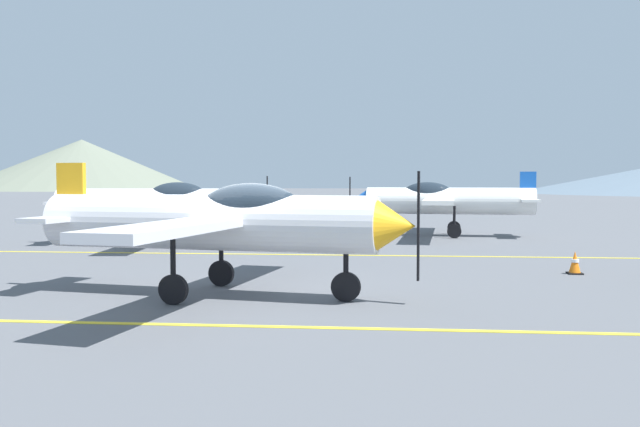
{
  "coord_description": "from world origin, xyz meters",
  "views": [
    {
      "loc": [
        3.02,
        -13.75,
        2.38
      ],
      "look_at": [
        0.76,
        10.0,
        1.2
      ],
      "focal_mm": 36.99,
      "sensor_mm": 36.0,
      "label": 1
    }
  ],
  "objects": [
    {
      "name": "ground_plane",
      "position": [
        0.0,
        0.0,
        0.0
      ],
      "size": [
        400.0,
        400.0,
        0.0
      ],
      "primitive_type": "plane",
      "color": "#54565B"
    },
    {
      "name": "apron_line_near",
      "position": [
        0.0,
        -3.25,
        0.01
      ],
      "size": [
        80.0,
        0.16,
        0.01
      ],
      "primitive_type": "cube",
      "color": "yellow",
      "rests_on": "ground_plane"
    },
    {
      "name": "apron_line_far",
      "position": [
        0.0,
        7.22,
        0.01
      ],
      "size": [
        80.0,
        0.16,
        0.01
      ],
      "primitive_type": "cube",
      "color": "yellow",
      "rests_on": "ground_plane"
    },
    {
      "name": "airplane_near",
      "position": [
        -0.28,
        -0.45,
        1.56
      ],
      "size": [
        8.11,
        9.28,
        2.78
      ],
      "color": "silver",
      "rests_on": "ground_plane"
    },
    {
      "name": "airplane_mid",
      "position": [
        -5.36,
        10.54,
        1.56
      ],
      "size": [
        8.08,
        9.29,
        2.78
      ],
      "color": "silver",
      "rests_on": "ground_plane"
    },
    {
      "name": "airplane_far",
      "position": [
        5.59,
        15.11,
        1.56
      ],
      "size": [
        8.08,
        9.29,
        2.78
      ],
      "color": "white",
      "rests_on": "ground_plane"
    },
    {
      "name": "traffic_cone_side",
      "position": [
        7.92,
        3.53,
        0.29
      ],
      "size": [
        0.36,
        0.36,
        0.59
      ],
      "color": "black",
      "rests_on": "ground_plane"
    },
    {
      "name": "hill_left",
      "position": [
        -77.48,
        156.53,
        6.75
      ],
      "size": [
        62.98,
        62.98,
        13.51
      ],
      "primitive_type": "cone",
      "color": "slate",
      "rests_on": "ground_plane"
    }
  ]
}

